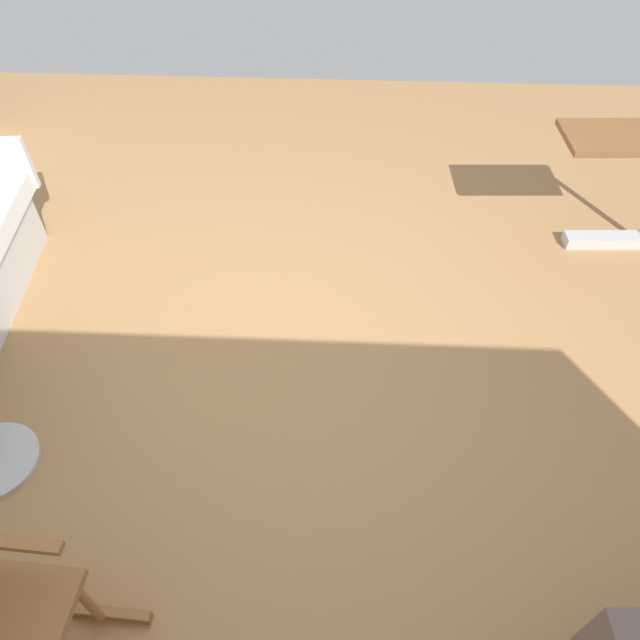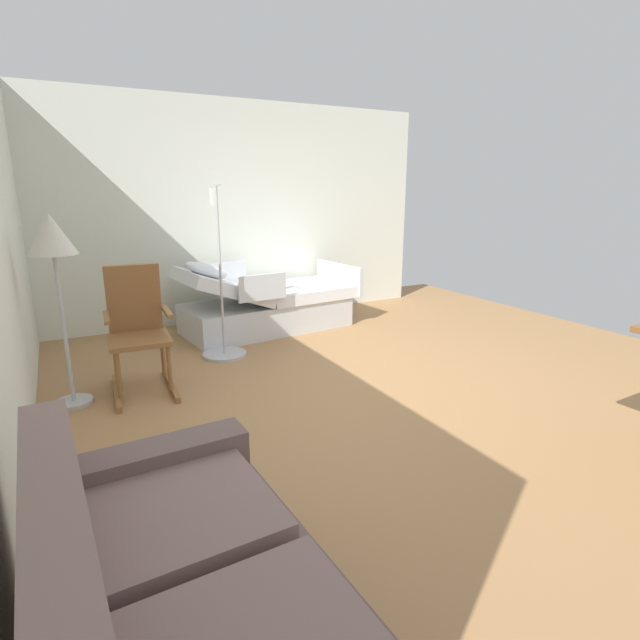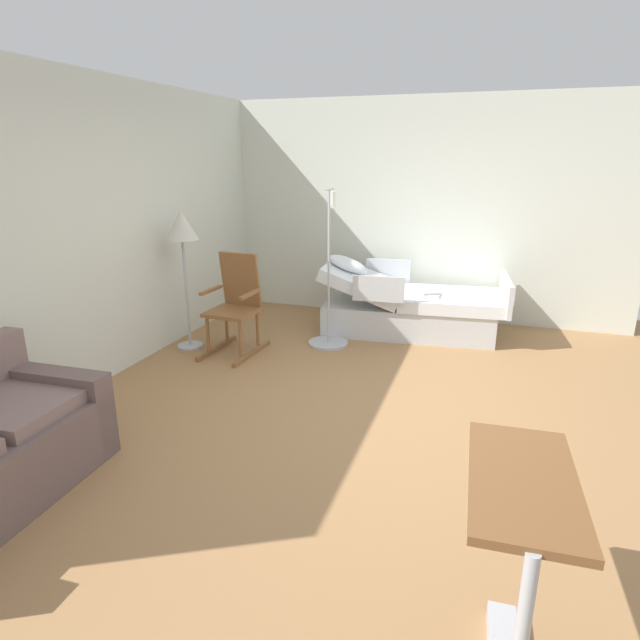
% 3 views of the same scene
% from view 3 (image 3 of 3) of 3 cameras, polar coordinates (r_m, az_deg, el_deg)
% --- Properties ---
extents(ground_plane, '(7.17, 7.17, 0.00)m').
position_cam_3_polar(ground_plane, '(4.43, 4.56, -9.75)').
color(ground_plane, '#9E7247').
extents(back_wall, '(5.93, 0.10, 2.70)m').
position_cam_3_polar(back_wall, '(5.18, -23.08, 8.58)').
color(back_wall, silver).
rests_on(back_wall, ground).
extents(side_wall, '(0.10, 5.07, 2.70)m').
position_cam_3_polar(side_wall, '(6.85, 10.95, 11.42)').
color(side_wall, silver).
rests_on(side_wall, ground).
extents(hospital_bed, '(1.16, 2.20, 0.93)m').
position_cam_3_polar(hospital_bed, '(6.33, 9.49, 1.28)').
color(hospital_bed, silver).
rests_on(hospital_bed, ground).
extents(rocking_chair, '(0.78, 0.52, 1.05)m').
position_cam_3_polar(rocking_chair, '(5.64, -9.05, 1.56)').
color(rocking_chair, brown).
rests_on(rocking_chair, ground).
extents(floor_lamp, '(0.34, 0.34, 1.48)m').
position_cam_3_polar(floor_lamp, '(5.70, -14.60, 8.84)').
color(floor_lamp, '#B2B5BA').
rests_on(floor_lamp, ground).
extents(overbed_table, '(0.85, 0.44, 0.84)m').
position_cam_3_polar(overbed_table, '(2.35, 20.35, -22.83)').
color(overbed_table, '#B2B5BA').
rests_on(overbed_table, ground).
extents(iv_pole, '(0.44, 0.44, 1.69)m').
position_cam_3_polar(iv_pole, '(5.84, 0.94, -0.30)').
color(iv_pole, '#B2B5BA').
rests_on(iv_pole, ground).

